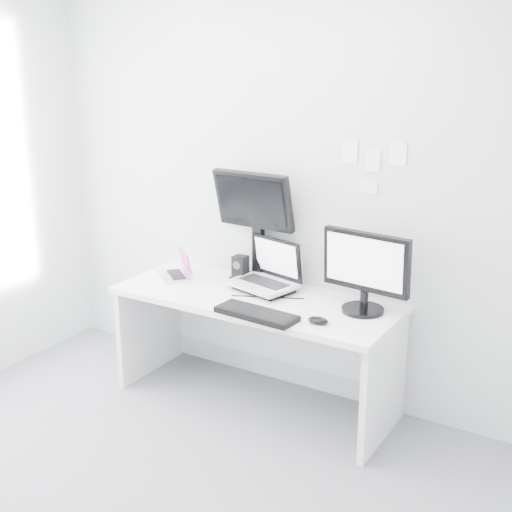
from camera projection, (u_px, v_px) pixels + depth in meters
The scene contains 14 objects.
ground at pixel (125, 506), 3.36m from camera, with size 3.60×3.60×0.00m, color #5B5C60.
back_wall at pixel (283, 189), 4.28m from camera, with size 3.60×3.60×0.00m, color silver.
desk at pixel (255, 350), 4.28m from camera, with size 1.80×0.70×0.73m, color white.
macbook at pixel (174, 263), 4.50m from camera, with size 0.27×0.20×0.20m, color silver.
speaker at pixel (240, 269), 4.43m from camera, with size 0.09×0.09×0.17m, color black.
dell_laptop at pixel (262, 266), 4.22m from camera, with size 0.41×0.32×0.34m, color silver.
rear_monitor at pixel (255, 225), 4.36m from camera, with size 0.56×0.20×0.76m, color black.
samsung_monitor at pixel (364, 271), 3.85m from camera, with size 0.54×0.25×0.50m, color black.
keyboard at pixel (257, 314), 3.84m from camera, with size 0.49×0.18×0.03m, color black.
mouse at pixel (318, 320), 3.74m from camera, with size 0.12×0.08×0.04m, color black.
wall_note_0 at pixel (350, 152), 3.97m from camera, with size 0.10×0.00×0.14m, color white.
wall_note_1 at pixel (373, 161), 3.91m from camera, with size 0.09×0.00×0.13m, color white.
wall_note_2 at pixel (398, 154), 3.82m from camera, with size 0.10×0.00×0.14m, color white.
wall_note_3 at pixel (369, 187), 3.97m from camera, with size 0.11×0.00×0.08m, color white.
Camera 1 is at (2.05, -2.10, 2.17)m, focal length 47.03 mm.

